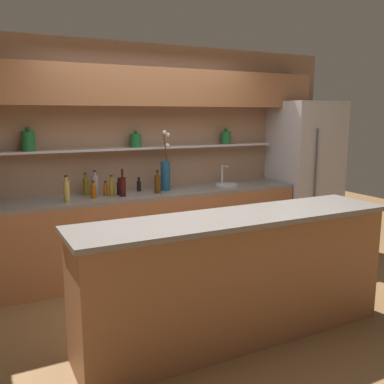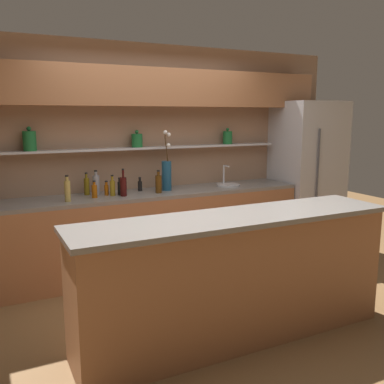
{
  "view_description": "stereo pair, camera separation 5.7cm",
  "coord_description": "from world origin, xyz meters",
  "px_view_note": "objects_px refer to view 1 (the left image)",
  "views": [
    {
      "loc": [
        -1.8,
        -3.23,
        1.79
      ],
      "look_at": [
        0.04,
        0.37,
        1.06
      ],
      "focal_mm": 40.0,
      "sensor_mm": 36.0,
      "label": 1
    },
    {
      "loc": [
        -1.75,
        -3.25,
        1.79
      ],
      "look_at": [
        0.04,
        0.37,
        1.06
      ],
      "focal_mm": 40.0,
      "sensor_mm": 36.0,
      "label": 2
    }
  ],
  "objects_px": {
    "flower_vase": "(166,173)",
    "bottle_spirit_4": "(158,184)",
    "sink_fixture": "(226,184)",
    "bottle_oil_3": "(112,188)",
    "bottle_sauce_6": "(105,189)",
    "bottle_wine_9": "(123,186)",
    "bottle_sauce_2": "(94,191)",
    "bottle_sauce_7": "(119,188)",
    "bottle_oil_1": "(86,186)",
    "bottle_spirit_5": "(95,185)",
    "bottle_sauce_0": "(139,185)",
    "bottle_spirit_8": "(67,191)",
    "refrigerator": "(304,175)"
  },
  "relations": [
    {
      "from": "flower_vase",
      "to": "bottle_spirit_4",
      "type": "distance_m",
      "value": 0.21
    },
    {
      "from": "sink_fixture",
      "to": "bottle_oil_3",
      "type": "bearing_deg",
      "value": -179.33
    },
    {
      "from": "bottle_sauce_6",
      "to": "bottle_wine_9",
      "type": "height_order",
      "value": "bottle_wine_9"
    },
    {
      "from": "bottle_sauce_2",
      "to": "bottle_sauce_7",
      "type": "xyz_separation_m",
      "value": [
        0.29,
        0.05,
        0.01
      ]
    },
    {
      "from": "bottle_sauce_2",
      "to": "bottle_sauce_6",
      "type": "xyz_separation_m",
      "value": [
        0.15,
        0.08,
        -0.01
      ]
    },
    {
      "from": "bottle_oil_1",
      "to": "bottle_spirit_5",
      "type": "height_order",
      "value": "bottle_spirit_5"
    },
    {
      "from": "sink_fixture",
      "to": "bottle_oil_1",
      "type": "distance_m",
      "value": 1.72
    },
    {
      "from": "flower_vase",
      "to": "bottle_sauce_2",
      "type": "height_order",
      "value": "flower_vase"
    },
    {
      "from": "bottle_spirit_5",
      "to": "bottle_wine_9",
      "type": "xyz_separation_m",
      "value": [
        0.24,
        -0.22,
        -0.0
      ]
    },
    {
      "from": "bottle_sauce_2",
      "to": "bottle_spirit_5",
      "type": "height_order",
      "value": "bottle_spirit_5"
    },
    {
      "from": "bottle_sauce_0",
      "to": "bottle_spirit_5",
      "type": "relative_size",
      "value": 0.6
    },
    {
      "from": "bottle_sauce_0",
      "to": "bottle_oil_3",
      "type": "xyz_separation_m",
      "value": [
        -0.36,
        -0.14,
        0.02
      ]
    },
    {
      "from": "bottle_sauce_0",
      "to": "bottle_sauce_2",
      "type": "xyz_separation_m",
      "value": [
        -0.57,
        -0.17,
        0.01
      ]
    },
    {
      "from": "bottle_oil_3",
      "to": "bottle_spirit_5",
      "type": "relative_size",
      "value": 0.84
    },
    {
      "from": "bottle_sauce_7",
      "to": "bottle_oil_1",
      "type": "bearing_deg",
      "value": 154.57
    },
    {
      "from": "flower_vase",
      "to": "bottle_wine_9",
      "type": "bearing_deg",
      "value": -168.16
    },
    {
      "from": "bottle_sauce_2",
      "to": "bottle_spirit_8",
      "type": "distance_m",
      "value": 0.3
    },
    {
      "from": "bottle_sauce_0",
      "to": "bottle_sauce_7",
      "type": "xyz_separation_m",
      "value": [
        -0.28,
        -0.13,
        0.01
      ]
    },
    {
      "from": "sink_fixture",
      "to": "bottle_sauce_0",
      "type": "distance_m",
      "value": 1.11
    },
    {
      "from": "sink_fixture",
      "to": "bottle_oil_1",
      "type": "relative_size",
      "value": 1.18
    },
    {
      "from": "bottle_sauce_0",
      "to": "bottle_spirit_5",
      "type": "distance_m",
      "value": 0.51
    },
    {
      "from": "refrigerator",
      "to": "bottle_sauce_2",
      "type": "height_order",
      "value": "refrigerator"
    },
    {
      "from": "bottle_spirit_5",
      "to": "bottle_wine_9",
      "type": "distance_m",
      "value": 0.33
    },
    {
      "from": "flower_vase",
      "to": "bottle_oil_3",
      "type": "bearing_deg",
      "value": -176.21
    },
    {
      "from": "sink_fixture",
      "to": "bottle_spirit_4",
      "type": "height_order",
      "value": "bottle_spirit_4"
    },
    {
      "from": "bottle_spirit_5",
      "to": "bottle_sauce_6",
      "type": "height_order",
      "value": "bottle_spirit_5"
    },
    {
      "from": "bottle_oil_1",
      "to": "bottle_sauce_2",
      "type": "xyz_separation_m",
      "value": [
        0.03,
        -0.2,
        -0.02
      ]
    },
    {
      "from": "sink_fixture",
      "to": "bottle_oil_3",
      "type": "relative_size",
      "value": 1.28
    },
    {
      "from": "refrigerator",
      "to": "bottle_sauce_7",
      "type": "distance_m",
      "value": 2.6
    },
    {
      "from": "bottle_wine_9",
      "to": "sink_fixture",
      "type": "bearing_deg",
      "value": 3.79
    },
    {
      "from": "bottle_spirit_5",
      "to": "flower_vase",
      "type": "bearing_deg",
      "value": -7.12
    },
    {
      "from": "bottle_oil_3",
      "to": "bottle_sauce_6",
      "type": "height_order",
      "value": "bottle_oil_3"
    },
    {
      "from": "bottle_spirit_4",
      "to": "sink_fixture",
      "type": "bearing_deg",
      "value": 5.49
    },
    {
      "from": "bottle_spirit_4",
      "to": "bottle_spirit_5",
      "type": "relative_size",
      "value": 0.96
    },
    {
      "from": "bottle_sauce_0",
      "to": "bottle_oil_1",
      "type": "xyz_separation_m",
      "value": [
        -0.6,
        0.03,
        0.03
      ]
    },
    {
      "from": "bottle_sauce_0",
      "to": "bottle_spirit_8",
      "type": "distance_m",
      "value": 0.9
    },
    {
      "from": "bottle_oil_3",
      "to": "flower_vase",
      "type": "bearing_deg",
      "value": 3.79
    },
    {
      "from": "refrigerator",
      "to": "bottle_sauce_7",
      "type": "bearing_deg",
      "value": 178.98
    },
    {
      "from": "refrigerator",
      "to": "bottle_sauce_2",
      "type": "distance_m",
      "value": 2.89
    },
    {
      "from": "refrigerator",
      "to": "bottle_sauce_6",
      "type": "relative_size",
      "value": 12.2
    },
    {
      "from": "bottle_sauce_0",
      "to": "bottle_sauce_6",
      "type": "distance_m",
      "value": 0.43
    },
    {
      "from": "flower_vase",
      "to": "bottle_sauce_7",
      "type": "relative_size",
      "value": 3.63
    },
    {
      "from": "bottle_sauce_0",
      "to": "bottle_oil_1",
      "type": "bearing_deg",
      "value": 177.12
    },
    {
      "from": "refrigerator",
      "to": "bottle_oil_1",
      "type": "bearing_deg",
      "value": 176.05
    },
    {
      "from": "sink_fixture",
      "to": "bottle_spirit_8",
      "type": "height_order",
      "value": "bottle_spirit_8"
    },
    {
      "from": "bottle_sauce_6",
      "to": "bottle_oil_1",
      "type": "bearing_deg",
      "value": 146.58
    },
    {
      "from": "flower_vase",
      "to": "bottle_spirit_5",
      "type": "bearing_deg",
      "value": 172.88
    },
    {
      "from": "bottle_sauce_2",
      "to": "bottle_sauce_6",
      "type": "relative_size",
      "value": 1.15
    },
    {
      "from": "bottle_oil_1",
      "to": "bottle_sauce_7",
      "type": "xyz_separation_m",
      "value": [
        0.33,
        -0.16,
        -0.02
      ]
    },
    {
      "from": "bottle_sauce_2",
      "to": "bottle_oil_3",
      "type": "distance_m",
      "value": 0.21
    }
  ]
}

